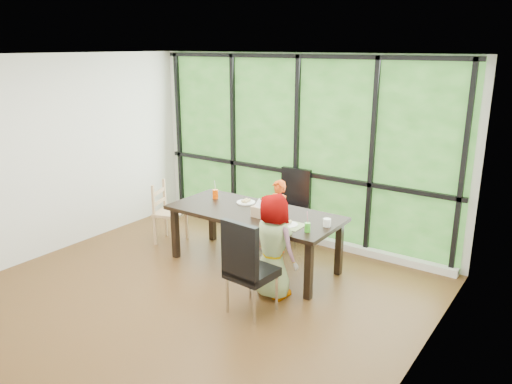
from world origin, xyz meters
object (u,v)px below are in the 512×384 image
plate_near (288,225)px  dining_table (254,239)px  chair_interior_leather (252,266)px  green_cup (307,227)px  chair_end_beech (170,213)px  orange_cup (215,194)px  white_mug (327,223)px  tissue_box (259,211)px  child_older (274,246)px  chair_window_leather (290,207)px  child_toddler (278,216)px  plate_far (246,202)px

plate_near → dining_table: bearing=163.1°
chair_interior_leather → green_cup: 0.82m
plate_near → green_cup: 0.30m
chair_end_beech → orange_cup: 0.82m
white_mug → tissue_box: 0.87m
chair_interior_leather → white_mug: (0.36, 1.03, 0.26)m
plate_near → orange_cup: size_ratio=1.87×
chair_interior_leather → child_older: bearing=-85.8°
chair_window_leather → orange_cup: size_ratio=8.66×
child_older → plate_near: size_ratio=5.28×
child_older → tissue_box: bearing=-30.8°
chair_end_beech → chair_window_leather: bearing=-75.2°
dining_table → child_toddler: child_toddler is taller
child_older → plate_near: bearing=-73.8°
dining_table → child_older: (0.67, -0.55, 0.24)m
child_toddler → plate_near: child_toddler is taller
chair_interior_leather → child_toddler: chair_interior_leather is taller
chair_window_leather → tissue_box: size_ratio=6.92×
chair_interior_leather → white_mug: size_ratio=11.51×
child_older → orange_cup: child_older is taller
chair_end_beech → child_toddler: 1.60m
plate_far → white_mug: 1.33m
tissue_box → child_toddler: bearing=102.9°
plate_far → child_toddler: bearing=51.1°
chair_interior_leather → chair_end_beech: size_ratio=1.20×
green_cup → chair_interior_leather: bearing=-109.1°
chair_end_beech → white_mug: 2.52m
orange_cup → white_mug: orange_cup is taller
chair_window_leather → child_toddler: bearing=-88.7°
child_toddler → green_cup: bearing=-29.3°
chair_end_beech → plate_far: bearing=-97.1°
dining_table → child_toddler: size_ratio=2.19×
plate_far → green_cup: (1.21, -0.48, 0.05)m
chair_window_leather → white_mug: size_ratio=11.51×
plate_far → plate_near: bearing=-24.5°
chair_window_leather → white_mug: chair_window_leather is taller
chair_window_leather → plate_far: bearing=-113.8°
dining_table → tissue_box: 0.49m
dining_table → child_older: 0.90m
white_mug → green_cup: bearing=-109.3°
child_older → white_mug: bearing=-111.3°
chair_end_beech → plate_far: 1.25m
dining_table → green_cup: bearing=-15.3°
chair_end_beech → plate_near: bearing=-113.5°
plate_near → child_toddler: bearing=128.7°
child_toddler → orange_cup: size_ratio=8.25×
chair_window_leather → chair_interior_leather: size_ratio=1.00×
chair_window_leather → green_cup: 1.55m
child_older → plate_near: child_older is taller
plate_near → orange_cup: orange_cup is taller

